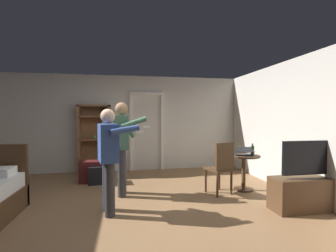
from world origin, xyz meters
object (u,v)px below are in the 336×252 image
Objects in this scene: person_striped_shirt at (122,142)px; person_blue_shirt at (109,153)px; bottle_on_table at (252,150)px; wooden_chair at (221,166)px; tv_flatscreen at (308,190)px; bookshelf at (95,137)px; laptop at (243,153)px; suitcase_small at (93,172)px; side_table at (244,166)px; suitcase_dark at (101,174)px.

person_blue_shirt is at bearing -103.02° from person_striped_shirt.
person_striped_shirt is (-2.52, 0.21, 0.20)m from bottle_on_table.
person_striped_shirt reaches higher than wooden_chair.
bottle_on_table is at bearing 108.85° from tv_flatscreen.
bookshelf is at bearing 111.15° from person_striped_shirt.
laptop is 2.36m from person_striped_shirt.
bookshelf is at bearing 139.06° from tv_flatscreen.
suitcase_small is (-3.18, 1.20, -0.56)m from bottle_on_table.
bookshelf reaches higher than wooden_chair.
wooden_chair is at bearing -171.64° from bottle_on_table.
person_blue_shirt is 0.87m from person_striped_shirt.
bottle_on_table is (0.17, -0.04, 0.05)m from laptop.
suitcase_small is at bearing 159.83° from side_table.
suitcase_dark is (-2.31, 1.21, -0.35)m from wooden_chair.
laptop is 0.21× the size of person_striped_shirt.
laptop is (-0.53, 1.08, 0.44)m from tv_flatscreen.
tv_flatscreen reaches higher than suitcase_small.
person_blue_shirt is at bearing -87.04° from suitcase_dark.
tv_flatscreen is 2.12× the size of suitcase_small.
laptop reaches higher than suitcase_dark.
laptop is 0.69× the size of suitcase_dark.
suitcase_small is at bearing 124.02° from person_striped_shirt.
tv_flatscreen is 0.67× the size of person_striped_shirt.
wooden_chair is at bearing -164.98° from laptop.
bookshelf is 4.80m from tv_flatscreen.
person_striped_shirt reaches higher than side_table.
person_blue_shirt is at bearing -164.57° from side_table.
side_table is 0.44× the size of person_blue_shirt.
bookshelf is 1.02× the size of person_striped_shirt.
bottle_on_table is at bearing -32.64° from bookshelf.
wooden_chair is 2.12m from person_blue_shirt.
laptop is at bearing 14.73° from person_blue_shirt.
side_table is 2.44m from person_striped_shirt.
side_table reaches higher than suitcase_dark.
suitcase_small is (0.05, -0.88, -0.71)m from bookshelf.
wooden_chair reaches higher than suitcase_small.
side_table reaches higher than suitcase_small.
person_striped_shirt reaches higher than suitcase_small.
laptop is 0.23× the size of person_blue_shirt.
person_striped_shirt is (-2.87, 1.26, 0.69)m from tv_flatscreen.
person_striped_shirt is (-1.83, 0.31, 0.46)m from wooden_chair.
bookshelf reaches higher than bottle_on_table.
person_striped_shirt is at bearing -68.85° from bookshelf.
laptop is 0.65× the size of suitcase_small.
suitcase_small is at bearing 147.64° from tv_flatscreen.
side_table is at bearing 15.43° from person_blue_shirt.
bookshelf reaches higher than person_striped_shirt.
bookshelf reaches higher than side_table.
person_striped_shirt is at bearing 156.40° from tv_flatscreen.
bookshelf is at bearing 147.23° from side_table.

